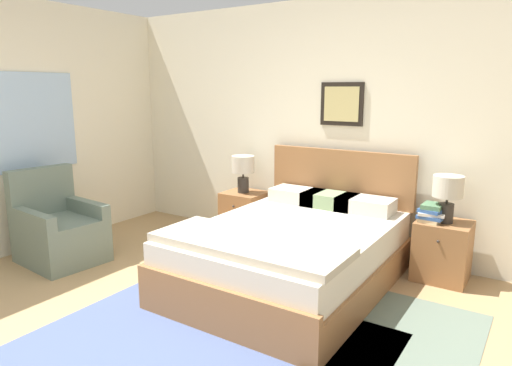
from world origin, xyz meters
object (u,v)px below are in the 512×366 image
(armchair, at_px, (59,231))
(nightstand_near_window, at_px, (245,215))
(table_lamp_near_window, at_px, (243,168))
(nightstand_by_door, at_px, (442,251))
(table_lamp_by_door, at_px, (448,191))
(bed, at_px, (293,251))

(armchair, height_order, nightstand_near_window, armchair)
(armchair, xyz_separation_m, table_lamp_near_window, (1.13, 1.59, 0.52))
(nightstand_by_door, relative_size, table_lamp_by_door, 1.28)
(bed, distance_m, table_lamp_by_door, 1.44)
(armchair, distance_m, nightstand_by_door, 3.67)
(bed, height_order, armchair, bed)
(armchair, xyz_separation_m, nightstand_by_door, (3.30, 1.61, -0.03))
(table_lamp_near_window, relative_size, table_lamp_by_door, 1.00)
(bed, xyz_separation_m, table_lamp_by_door, (1.08, 0.80, 0.52))
(nightstand_near_window, bearing_deg, nightstand_by_door, 0.00)
(bed, relative_size, armchair, 2.29)
(armchair, bearing_deg, table_lamp_by_door, 120.80)
(armchair, height_order, table_lamp_near_window, table_lamp_near_window)
(armchair, distance_m, table_lamp_by_door, 3.70)
(table_lamp_near_window, height_order, table_lamp_by_door, same)
(table_lamp_near_window, bearing_deg, armchair, -125.39)
(nightstand_by_door, bearing_deg, nightstand_near_window, 180.00)
(bed, relative_size, nightstand_near_window, 3.91)
(armchair, height_order, nightstand_by_door, armchair)
(table_lamp_near_window, distance_m, table_lamp_by_door, 2.17)
(nightstand_near_window, bearing_deg, bed, -37.10)
(nightstand_by_door, bearing_deg, table_lamp_near_window, -179.57)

